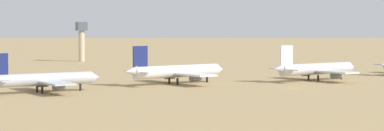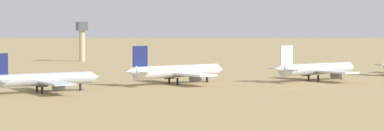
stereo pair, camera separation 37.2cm
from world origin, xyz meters
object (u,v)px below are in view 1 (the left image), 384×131
parked_jet_navy_3 (176,71)px  parked_jet_white_4 (316,69)px  control_tower (82,38)px  parked_jet_navy_2 (43,80)px

parked_jet_navy_3 → parked_jet_white_4: size_ratio=1.02×
control_tower → parked_jet_navy_2: bearing=-112.1°
parked_jet_navy_2 → parked_jet_white_4: bearing=-5.1°
control_tower → parked_jet_white_4: bearing=-78.6°
parked_jet_navy_2 → parked_jet_white_4: (98.47, -1.44, 0.31)m
parked_jet_navy_2 → control_tower: bearing=63.7°
parked_jet_navy_3 → parked_jet_white_4: 51.47m
parked_jet_navy_3 → parked_jet_navy_2: bearing=-178.0°
parked_jet_navy_3 → parked_jet_white_4: parked_jet_navy_3 is taller
parked_jet_navy_2 → parked_jet_white_4: parked_jet_white_4 is taller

